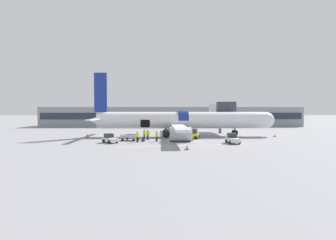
# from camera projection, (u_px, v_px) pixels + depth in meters

# --- Properties ---
(ground_plane) EXTENTS (500.00, 500.00, 0.00)m
(ground_plane) POSITION_uv_depth(u_px,v_px,m) (184.00, 140.00, 43.56)
(ground_plane) COLOR gray
(apron_marking_line) EXTENTS (19.40, 3.10, 0.01)m
(apron_marking_line) POSITION_uv_depth(u_px,v_px,m) (188.00, 146.00, 37.05)
(apron_marking_line) COLOR silver
(apron_marking_line) RESTS_ON ground_plane
(terminal_strip) EXTENTS (80.77, 11.59, 6.07)m
(terminal_strip) POSITION_uv_depth(u_px,v_px,m) (172.00, 117.00, 84.84)
(terminal_strip) COLOR gray
(terminal_strip) RESTS_ON ground_plane
(jet_bridge_stub) EXTENTS (3.68, 11.66, 6.72)m
(jet_bridge_stub) POSITION_uv_depth(u_px,v_px,m) (221.00, 111.00, 56.61)
(jet_bridge_stub) COLOR #4C4C51
(jet_bridge_stub) RESTS_ON ground_plane
(airplane) EXTENTS (35.63, 32.50, 12.08)m
(airplane) POSITION_uv_depth(u_px,v_px,m) (180.00, 121.00, 49.98)
(airplane) COLOR silver
(airplane) RESTS_ON ground_plane
(baggage_tug_lead) EXTENTS (1.90, 3.01, 1.55)m
(baggage_tug_lead) POSITION_uv_depth(u_px,v_px,m) (233.00, 139.00, 39.45)
(baggage_tug_lead) COLOR silver
(baggage_tug_lead) RESTS_ON ground_plane
(baggage_tug_mid) EXTENTS (2.69, 2.94, 1.41)m
(baggage_tug_mid) POSITION_uv_depth(u_px,v_px,m) (110.00, 139.00, 40.19)
(baggage_tug_mid) COLOR silver
(baggage_tug_mid) RESTS_ON ground_plane
(baggage_tug_rear) EXTENTS (3.34, 2.33, 1.74)m
(baggage_tug_rear) POSITION_uv_depth(u_px,v_px,m) (191.00, 135.00, 46.12)
(baggage_tug_rear) COLOR yellow
(baggage_tug_rear) RESTS_ON ground_plane
(baggage_cart_loading) EXTENTS (3.83, 2.74, 1.02)m
(baggage_cart_loading) POSITION_uv_depth(u_px,v_px,m) (131.00, 137.00, 43.38)
(baggage_cart_loading) COLOR #B7BABF
(baggage_cart_loading) RESTS_ON ground_plane
(ground_crew_loader_a) EXTENTS (0.43, 0.58, 1.66)m
(ground_crew_loader_a) POSITION_uv_depth(u_px,v_px,m) (157.00, 136.00, 41.74)
(ground_crew_loader_a) COLOR black
(ground_crew_loader_a) RESTS_ON ground_plane
(ground_crew_loader_b) EXTENTS (0.58, 0.58, 1.82)m
(ground_crew_loader_b) POSITION_uv_depth(u_px,v_px,m) (137.00, 136.00, 40.86)
(ground_crew_loader_b) COLOR #1E2338
(ground_crew_loader_b) RESTS_ON ground_plane
(ground_crew_driver) EXTENTS (0.53, 0.54, 1.67)m
(ground_crew_driver) POSITION_uv_depth(u_px,v_px,m) (144.00, 134.00, 45.85)
(ground_crew_driver) COLOR #2D2D33
(ground_crew_driver) RESTS_ON ground_plane
(ground_crew_supervisor) EXTENTS (0.62, 0.47, 1.78)m
(ground_crew_supervisor) POSITION_uv_depth(u_px,v_px,m) (148.00, 134.00, 44.27)
(ground_crew_supervisor) COLOR #1E2338
(ground_crew_supervisor) RESTS_ON ground_plane
(suitcase_on_tarmac_upright) EXTENTS (0.53, 0.39, 0.61)m
(suitcase_on_tarmac_upright) POSITION_uv_depth(u_px,v_px,m) (143.00, 140.00, 41.69)
(suitcase_on_tarmac_upright) COLOR #14472D
(suitcase_on_tarmac_upright) RESTS_ON ground_plane
(safety_cone_nose) EXTENTS (0.58, 0.58, 0.57)m
(safety_cone_nose) POSITION_uv_depth(u_px,v_px,m) (275.00, 135.00, 49.59)
(safety_cone_nose) COLOR black
(safety_cone_nose) RESTS_ON ground_plane
(safety_cone_engine_left) EXTENTS (0.61, 0.61, 0.68)m
(safety_cone_engine_left) POSITION_uv_depth(u_px,v_px,m) (187.00, 147.00, 33.04)
(safety_cone_engine_left) COLOR black
(safety_cone_engine_left) RESTS_ON ground_plane
(safety_cone_wingtip) EXTENTS (0.45, 0.45, 0.56)m
(safety_cone_wingtip) POSITION_uv_depth(u_px,v_px,m) (192.00, 139.00, 42.94)
(safety_cone_wingtip) COLOR black
(safety_cone_wingtip) RESTS_ON ground_plane
(safety_cone_tail) EXTENTS (0.59, 0.59, 0.79)m
(safety_cone_tail) POSITION_uv_depth(u_px,v_px,m) (87.00, 135.00, 48.47)
(safety_cone_tail) COLOR black
(safety_cone_tail) RESTS_ON ground_plane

